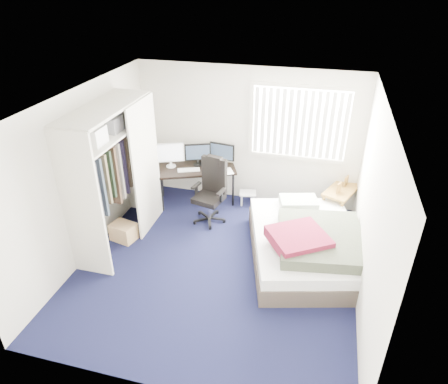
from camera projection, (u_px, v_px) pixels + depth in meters
ground at (217, 265)px, 6.01m from camera, size 4.20×4.20×0.00m
room_shell at (216, 175)px, 5.26m from camera, size 4.20×4.20×4.20m
window_assembly at (300, 123)px, 6.74m from camera, size 1.72×0.09×1.32m
closet at (113, 164)px, 5.93m from camera, size 0.64×1.84×2.22m
desk at (196, 165)px, 7.31m from camera, size 1.56×1.15×1.16m
office_chair at (211, 197)px, 6.89m from camera, size 0.65×0.65×1.16m
footstool at (248, 195)px, 7.45m from camera, size 0.34×0.29×0.25m
nightstand at (342, 192)px, 6.93m from camera, size 0.70×0.92×0.75m
bed at (307, 243)px, 5.98m from camera, size 2.06×2.43×0.69m
pine_box at (124, 232)px, 6.50m from camera, size 0.44×0.37×0.29m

